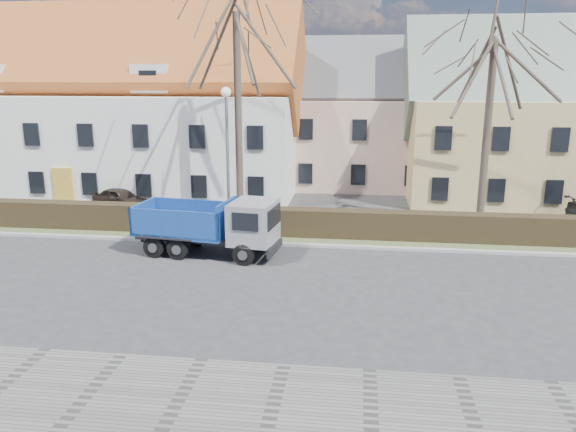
# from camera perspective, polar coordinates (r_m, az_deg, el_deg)

# --- Properties ---
(ground) EXTENTS (120.00, 120.00, 0.00)m
(ground) POSITION_cam_1_polar(r_m,az_deg,el_deg) (20.98, -4.27, -6.64)
(ground) COLOR #343436
(sidewalk_near) EXTENTS (80.00, 5.00, 0.08)m
(sidewalk_near) POSITION_cam_1_polar(r_m,az_deg,el_deg) (13.62, -11.74, -19.13)
(sidewalk_near) COLOR slate
(sidewalk_near) RESTS_ON ground
(curb_far) EXTENTS (80.00, 0.30, 0.12)m
(curb_far) POSITION_cam_1_polar(r_m,az_deg,el_deg) (25.24, -2.22, -2.82)
(curb_far) COLOR #9A9995
(curb_far) RESTS_ON ground
(grass_strip) EXTENTS (80.00, 3.00, 0.10)m
(grass_strip) POSITION_cam_1_polar(r_m,az_deg,el_deg) (26.75, -1.66, -1.85)
(grass_strip) COLOR #4D5832
(grass_strip) RESTS_ON ground
(hedge) EXTENTS (60.00, 0.90, 1.30)m
(hedge) POSITION_cam_1_polar(r_m,az_deg,el_deg) (26.40, -1.73, -0.71)
(hedge) COLOR black
(hedge) RESTS_ON ground
(building_white) EXTENTS (26.80, 10.80, 9.50)m
(building_white) POSITION_cam_1_polar(r_m,az_deg,el_deg) (39.17, -18.79, 9.54)
(building_white) COLOR white
(building_white) RESTS_ON ground
(building_pink) EXTENTS (10.80, 8.80, 8.00)m
(building_pink) POSITION_cam_1_polar(r_m,az_deg,el_deg) (39.35, 7.28, 9.09)
(building_pink) COLOR #D5AD97
(building_pink) RESTS_ON ground
(building_yellow) EXTENTS (18.80, 10.80, 8.50)m
(building_yellow) POSITION_cam_1_polar(r_m,az_deg,el_deg) (38.27, 25.74, 8.04)
(building_yellow) COLOR tan
(building_yellow) RESTS_ON ground
(tree_1) EXTENTS (9.20, 9.20, 12.65)m
(tree_1) POSITION_cam_1_polar(r_m,az_deg,el_deg) (28.36, -5.11, 11.89)
(tree_1) COLOR #463A31
(tree_1) RESTS_ON ground
(tree_2) EXTENTS (8.00, 8.00, 11.00)m
(tree_2) POSITION_cam_1_polar(r_m,az_deg,el_deg) (28.41, 19.68, 9.47)
(tree_2) COLOR #463A31
(tree_2) RESTS_ON ground
(dump_truck) EXTENTS (6.51, 3.10, 2.51)m
(dump_truck) POSITION_cam_1_polar(r_m,az_deg,el_deg) (23.94, -8.71, -0.95)
(dump_truck) COLOR navy
(dump_truck) RESTS_ON ground
(streetlight) EXTENTS (0.54, 0.54, 6.96)m
(streetlight) POSITION_cam_1_polar(r_m,az_deg,el_deg) (27.22, -6.14, 5.75)
(streetlight) COLOR gray
(streetlight) RESTS_ON ground
(cart_frame) EXTENTS (0.82, 0.66, 0.65)m
(cart_frame) POSITION_cam_1_polar(r_m,az_deg,el_deg) (26.45, -14.71, -1.89)
(cart_frame) COLOR silver
(cart_frame) RESTS_ON ground
(parked_car_a) EXTENTS (3.71, 2.54, 1.17)m
(parked_car_a) POSITION_cam_1_polar(r_m,az_deg,el_deg) (33.35, -16.66, 1.74)
(parked_car_a) COLOR black
(parked_car_a) RESTS_ON ground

